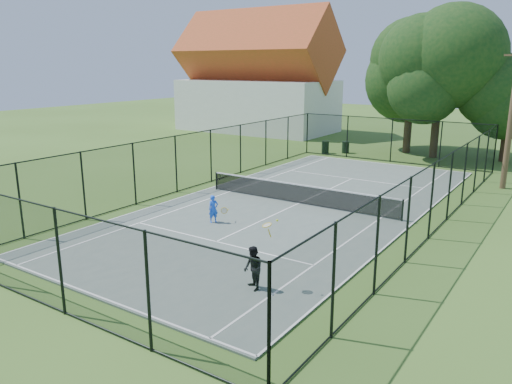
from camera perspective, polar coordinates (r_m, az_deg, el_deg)
The scene contains 13 objects.
ground at distance 24.03m, azimuth 4.90°, elevation -1.45°, with size 120.00×120.00×0.00m, color #3D5E20.
tennis_court at distance 24.02m, azimuth 4.90°, elevation -1.38°, with size 11.00×24.00×0.06m, color #526059.
tennis_net at distance 23.87m, azimuth 4.93°, elevation -0.11°, with size 10.08×0.08×0.95m.
fence at distance 23.66m, azimuth 4.98°, elevation 2.05°, with size 13.10×26.10×3.00m.
tree_near_left at distance 39.37m, azimuth 17.38°, elevation 12.59°, with size 7.14×7.14×9.32m.
tree_near_mid at distance 37.84m, azimuth 20.27°, elevation 12.26°, with size 7.07×7.07×9.25m.
tree_near_right at distance 38.20m, azimuth 27.13°, elevation 9.85°, with size 5.18×5.18×7.15m.
building at distance 50.79m, azimuth 0.13°, elevation 12.58°, with size 15.30×8.15×11.87m.
trash_bin_left at distance 38.14m, azimuth 7.92°, elevation 5.11°, with size 0.58×0.58×0.94m.
trash_bin_right at distance 38.51m, azimuth 10.20°, elevation 5.07°, with size 0.58×0.58×0.88m.
utility_pole at distance 29.62m, azimuth 27.17°, elevation 7.73°, with size 1.40×0.30×7.68m.
player_blue at distance 21.02m, azimuth -4.87°, elevation -1.94°, with size 0.81×0.51×1.17m.
player_black at distance 14.80m, azimuth -0.32°, elevation -8.70°, with size 1.01×0.88×2.17m.
Camera 1 is at (11.07, -20.30, 6.53)m, focal length 35.00 mm.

